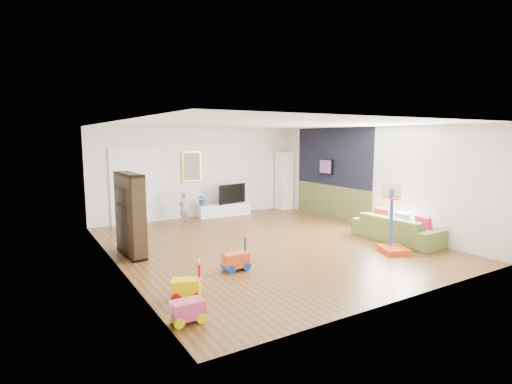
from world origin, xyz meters
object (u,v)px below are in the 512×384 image
bookshelf (130,215)px  sofa (397,229)px  basketball_hoop (395,218)px  media_console (224,210)px

bookshelf → sofa: bearing=-23.2°
sofa → basketball_hoop: (-0.79, -0.59, 0.43)m
bookshelf → basketball_hoop: (4.79, -2.69, -0.11)m
media_console → bookshelf: (-3.51, -2.73, 0.66)m
media_console → sofa: bearing=-63.0°
bookshelf → basketball_hoop: size_ratio=1.16×
media_console → basketball_hoop: bearing=-73.0°
sofa → basketball_hoop: bearing=124.2°
media_console → sofa: sofa is taller
media_console → bookshelf: 4.50m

